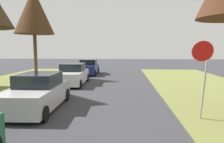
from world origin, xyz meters
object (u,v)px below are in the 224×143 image
(street_tree_left_far, at_px, (34,11))
(stop_sign_far, at_px, (203,63))
(parked_sedan_silver, at_px, (38,93))
(parked_sedan_white, at_px, (73,75))
(parked_sedan_navy, at_px, (89,68))

(street_tree_left_far, bearing_deg, stop_sign_far, -43.17)
(stop_sign_far, distance_m, parked_sedan_silver, 6.95)
(stop_sign_far, distance_m, parked_sedan_white, 10.38)
(parked_sedan_silver, relative_size, parked_sedan_navy, 1.00)
(street_tree_left_far, distance_m, parked_sedan_silver, 11.11)
(stop_sign_far, xyz_separation_m, street_tree_left_far, (-10.72, 10.05, 3.72))
(parked_sedan_white, relative_size, parked_sedan_navy, 1.00)
(street_tree_left_far, xyz_separation_m, parked_sedan_white, (3.88, -2.38, -5.16))
(stop_sign_far, height_order, street_tree_left_far, street_tree_left_far)
(street_tree_left_far, xyz_separation_m, parked_sedan_navy, (3.97, 3.99, -5.16))
(stop_sign_far, height_order, parked_sedan_silver, stop_sign_far)
(street_tree_left_far, xyz_separation_m, parked_sedan_silver, (4.01, -8.98, -5.16))
(parked_sedan_navy, bearing_deg, parked_sedan_silver, -89.83)
(street_tree_left_far, height_order, parked_sedan_silver, street_tree_left_far)
(street_tree_left_far, distance_m, parked_sedan_navy, 7.64)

